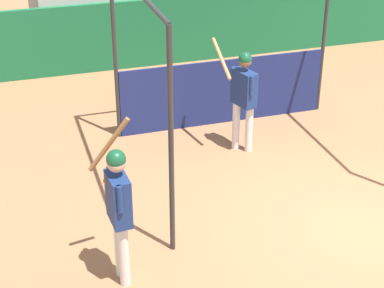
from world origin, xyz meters
TOP-DOWN VIEW (x-y plane):
  - ground_plane at (0.00, 0.00)m, footprint 60.00×60.00m
  - outfield_wall at (0.00, 7.18)m, footprint 24.00×0.12m
  - batting_cage at (-0.59, 3.19)m, footprint 4.04×3.58m
  - player_batter at (-0.66, 2.70)m, footprint 0.57×0.84m
  - player_waiting at (-3.35, -0.10)m, footprint 0.53×0.75m

SIDE VIEW (x-z plane):
  - ground_plane at x=0.00m, z-range 0.00..0.00m
  - outfield_wall at x=0.00m, z-range 0.00..1.54m
  - player_batter at x=-0.66m, z-range 0.13..2.03m
  - player_waiting at x=-3.35m, z-range 0.07..2.19m
  - batting_cage at x=-0.59m, z-range -0.29..2.86m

